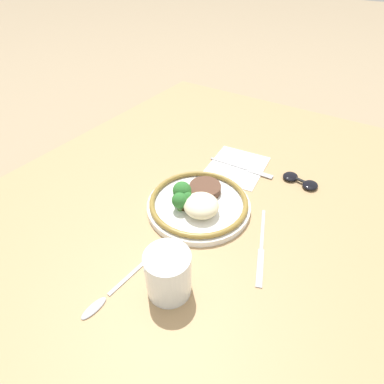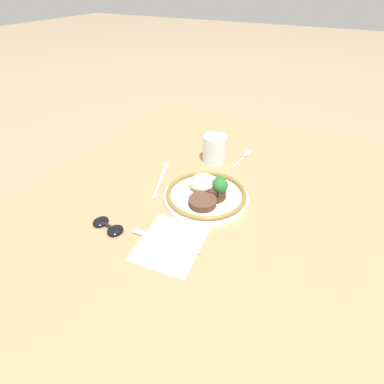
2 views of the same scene
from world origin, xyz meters
name	(u,v)px [view 1 (image 1 of 2)]	position (x,y,z in m)	size (l,w,h in m)	color
ground_plane	(205,211)	(0.00, 0.00, 0.00)	(8.00, 8.00, 0.00)	#998466
dining_table	(205,206)	(0.00, 0.00, 0.02)	(1.27, 1.00, 0.03)	tan
napkin	(236,167)	(-0.17, 0.00, 0.03)	(0.18, 0.16, 0.00)	white
plate	(198,202)	(0.03, 0.00, 0.05)	(0.24, 0.24, 0.07)	white
juice_glass	(169,276)	(0.24, 0.07, 0.07)	(0.08, 0.08, 0.09)	#F4AD19
fork	(247,169)	(-0.17, 0.03, 0.04)	(0.02, 0.18, 0.00)	#ADADB2
knife	(261,247)	(0.06, 0.17, 0.03)	(0.20, 0.08, 0.00)	#ADADB2
spoon	(103,300)	(0.32, -0.01, 0.04)	(0.15, 0.03, 0.01)	#ADADB2
sunglasses	(300,181)	(-0.19, 0.17, 0.04)	(0.06, 0.10, 0.01)	black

